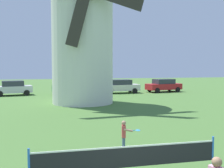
# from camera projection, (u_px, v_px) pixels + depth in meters

# --- Properties ---
(windmill) EXTENTS (8.75, 5.84, 13.23)m
(windmill) POSITION_uv_depth(u_px,v_px,m) (82.00, 27.00, 22.21)
(windmill) COLOR silver
(windmill) RESTS_ON ground_plane
(tennis_net) EXTENTS (5.23, 0.06, 1.10)m
(tennis_net) POSITION_uv_depth(u_px,v_px,m) (128.00, 157.00, 7.21)
(tennis_net) COLOR blue
(tennis_net) RESTS_ON ground_plane
(player_far) EXTENTS (0.67, 0.56, 1.13)m
(player_far) POSITION_uv_depth(u_px,v_px,m) (124.00, 134.00, 9.84)
(player_far) COLOR slate
(player_far) RESTS_ON ground_plane
(parked_car_silver) EXTENTS (4.15, 2.51, 1.56)m
(parked_car_silver) POSITION_uv_depth(u_px,v_px,m) (13.00, 88.00, 28.41)
(parked_car_silver) COLOR silver
(parked_car_silver) RESTS_ON ground_plane
(parked_car_green) EXTENTS (4.12, 2.33, 1.56)m
(parked_car_green) POSITION_uv_depth(u_px,v_px,m) (71.00, 87.00, 29.44)
(parked_car_green) COLOR #1E6638
(parked_car_green) RESTS_ON ground_plane
(parked_car_cream) EXTENTS (4.35, 2.02, 1.56)m
(parked_car_cream) POSITION_uv_depth(u_px,v_px,m) (120.00, 86.00, 30.75)
(parked_car_cream) COLOR silver
(parked_car_cream) RESTS_ON ground_plane
(parked_car_red) EXTENTS (4.55, 2.53, 1.56)m
(parked_car_red) POSITION_uv_depth(u_px,v_px,m) (164.00, 85.00, 32.14)
(parked_car_red) COLOR red
(parked_car_red) RESTS_ON ground_plane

